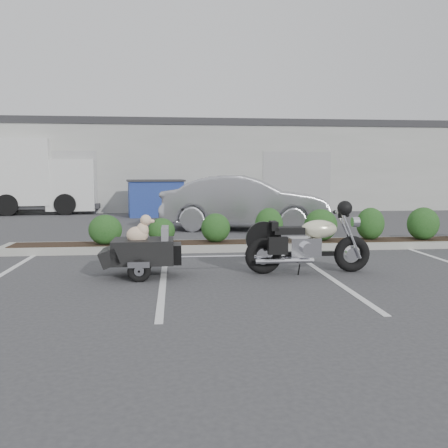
{
  "coord_description": "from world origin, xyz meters",
  "views": [
    {
      "loc": [
        -1.31,
        -8.24,
        1.71
      ],
      "look_at": [
        -0.39,
        0.48,
        0.75
      ],
      "focal_mm": 38.0,
      "sensor_mm": 36.0,
      "label": 1
    }
  ],
  "objects": [
    {
      "name": "ground",
      "position": [
        0.0,
        0.0,
        0.0
      ],
      "size": [
        90.0,
        90.0,
        0.0
      ],
      "primitive_type": "plane",
      "color": "#38383A",
      "rests_on": "ground"
    },
    {
      "name": "planter_kerb",
      "position": [
        1.0,
        2.2,
        0.07
      ],
      "size": [
        12.0,
        1.0,
        0.15
      ],
      "primitive_type": "cube",
      "color": "#9E9E93",
      "rests_on": "ground"
    },
    {
      "name": "building",
      "position": [
        0.0,
        17.0,
        2.0
      ],
      "size": [
        26.0,
        10.0,
        4.0
      ],
      "primitive_type": "cube",
      "color": "#9EA099",
      "rests_on": "ground"
    },
    {
      "name": "motorcycle",
      "position": [
        0.94,
        -0.49,
        0.5
      ],
      "size": [
        2.17,
        0.73,
        1.25
      ],
      "rotation": [
        0.0,
        0.0,
        -0.0
      ],
      "color": "black",
      "rests_on": "ground"
    },
    {
      "name": "pet_trailer",
      "position": [
        -1.84,
        -0.47,
        0.44
      ],
      "size": [
        1.72,
        0.96,
        1.04
      ],
      "rotation": [
        0.0,
        0.0,
        -0.0
      ],
      "color": "black",
      "rests_on": "ground"
    },
    {
      "name": "sedan",
      "position": [
        0.81,
        5.7,
        0.81
      ],
      "size": [
        5.17,
        2.8,
        1.62
      ],
      "primitive_type": "imported",
      "rotation": [
        0.0,
        0.0,
        1.34
      ],
      "color": "#A2A2A9",
      "rests_on": "ground"
    },
    {
      "name": "dumpster",
      "position": [
        -2.04,
        10.45,
        0.72
      ],
      "size": [
        2.35,
        1.76,
        1.43
      ],
      "rotation": [
        0.0,
        0.0,
        0.13
      ],
      "color": "navy",
      "rests_on": "ground"
    },
    {
      "name": "delivery_truck",
      "position": [
        -7.79,
        12.27,
        1.46
      ],
      "size": [
        6.8,
        2.74,
        3.05
      ],
      "rotation": [
        0.0,
        0.0,
        0.07
      ],
      "color": "silver",
      "rests_on": "ground"
    }
  ]
}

